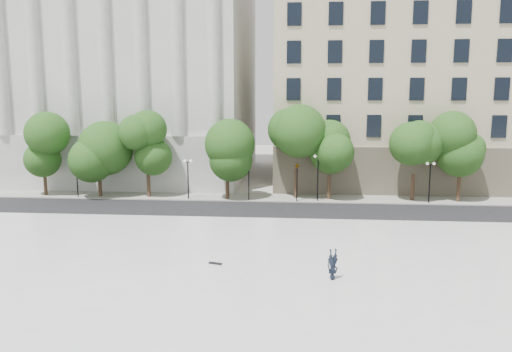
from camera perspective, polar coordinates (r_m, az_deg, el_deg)
The scene contains 12 objects.
ground at distance 26.79m, azimuth -5.31°, elevation -12.75°, with size 160.00×160.00×0.00m, color beige.
plaza at distance 29.48m, azimuth -4.29°, elevation -10.20°, with size 44.00×22.00×0.45m, color white.
street at distance 43.85m, azimuth -1.20°, elevation -4.06°, with size 60.00×8.00×0.02m, color black.
far_sidewalk at distance 49.68m, azimuth -0.48°, elevation -2.46°, with size 60.00×4.00×0.12m, color #B0AEA3.
building_west at distance 66.69m, azimuth -14.29°, elevation 11.26°, with size 31.50×27.65×25.60m.
building_east at distance 65.29m, azimuth 18.81°, elevation 9.59°, with size 36.00×26.15×23.00m.
traffic_light_west at distance 47.42m, azimuth -0.83°, elevation 1.53°, with size 0.63×1.93×4.26m.
traffic_light_east at distance 47.19m, azimuth 4.72°, elevation 1.48°, with size 0.61×1.97×4.28m.
person_lying at distance 26.94m, azimuth 8.74°, elevation -11.16°, with size 0.60×0.39×1.63m, color black.
skateboard at distance 29.10m, azimuth -4.67°, elevation -9.92°, with size 0.78×0.20×0.08m, color black.
street_trees at distance 48.61m, azimuth -3.01°, elevation 3.09°, with size 44.82×5.29×7.68m.
lamp_posts at distance 47.82m, azimuth -0.54°, elevation 0.51°, with size 34.99×0.28×4.54m.
Camera 1 is at (4.48, -24.49, 9.89)m, focal length 35.00 mm.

